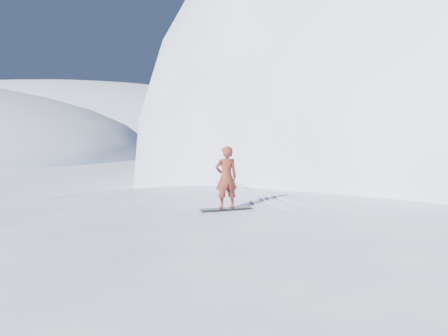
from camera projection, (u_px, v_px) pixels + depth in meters
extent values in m
plane|color=white|center=(302.00, 329.00, 9.42)|extent=(400.00, 400.00, 0.00)
ellipsoid|color=white|center=(309.00, 280.00, 12.46)|extent=(36.00, 28.00, 4.80)
ellipsoid|color=white|center=(364.00, 192.00, 29.93)|extent=(28.00, 24.00, 18.00)
ellipsoid|color=white|center=(68.00, 145.00, 116.02)|extent=(140.00, 90.00, 36.00)
ellipsoid|color=white|center=(210.00, 253.00, 15.24)|extent=(7.00, 6.30, 1.00)
cube|color=black|center=(226.00, 209.00, 11.56)|extent=(1.56, 0.62, 0.03)
imported|color=maroon|center=(226.00, 177.00, 11.47)|extent=(0.74, 0.57, 1.80)
cube|color=silver|center=(236.00, 194.00, 14.21)|extent=(1.25, 5.89, 0.04)
cube|color=silver|center=(249.00, 193.00, 14.24)|extent=(1.44, 5.85, 0.04)
cube|color=silver|center=(258.00, 193.00, 14.26)|extent=(1.11, 5.92, 0.04)
cube|color=silver|center=(265.00, 193.00, 14.28)|extent=(2.14, 5.65, 0.04)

